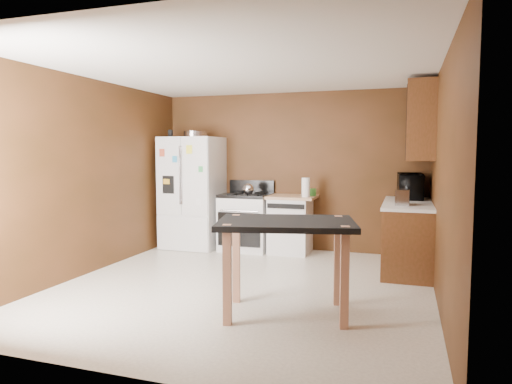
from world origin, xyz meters
The scene contains 18 objects.
floor centered at (0.00, 0.00, 0.00)m, with size 4.50×4.50×0.00m, color white.
ceiling centered at (0.00, 0.00, 2.50)m, with size 4.50×4.50×0.00m, color white.
wall_back centered at (0.00, 2.25, 1.25)m, with size 4.20×4.20×0.00m, color #552E16.
wall_front centered at (0.00, -2.25, 1.25)m, with size 4.20×4.20×0.00m, color #552E16.
wall_left centered at (-2.10, 0.00, 1.25)m, with size 4.50×4.50×0.00m, color #552E16.
wall_right centered at (2.10, 0.00, 1.25)m, with size 4.50×4.50×0.00m, color #552E16.
roasting_pan centered at (-1.48, 1.85, 1.85)m, with size 0.38×0.38×0.09m, color silver.
pen_cup centered at (-1.86, 1.73, 1.86)m, with size 0.08×0.08×0.12m, color black.
kettle centered at (-0.55, 1.78, 0.99)m, with size 0.17×0.17×0.17m, color silver.
paper_towel centered at (0.35, 1.81, 1.03)m, with size 0.12×0.12×0.29m, color white.
green_canister centered at (0.41, 2.04, 0.95)m, with size 0.10×0.10×0.11m, color green.
toaster centered at (1.73, 1.08, 1.00)m, with size 0.17×0.27×0.20m, color silver.
microwave centered at (1.83, 1.91, 1.06)m, with size 0.59×0.40×0.33m, color black.
refrigerator centered at (-1.55, 1.86, 0.90)m, with size 0.90×0.80×1.80m.
gas_range centered at (-0.64, 1.92, 0.46)m, with size 0.76×0.68×1.10m.
dishwasher centered at (0.08, 1.95, 0.45)m, with size 0.78×0.63×0.89m.
right_cabinets centered at (1.84, 1.48, 0.91)m, with size 0.63×1.58×2.45m.
island centered at (0.69, -0.70, 0.78)m, with size 1.44×1.12×0.92m.
Camera 1 is at (1.75, -4.86, 1.56)m, focal length 32.00 mm.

